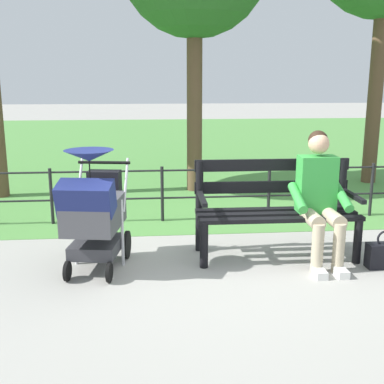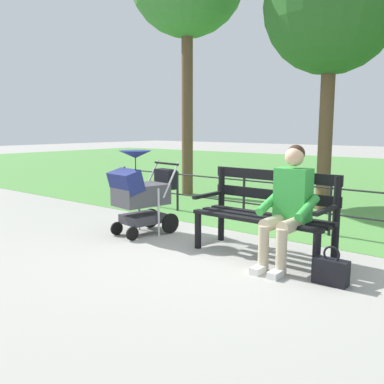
# 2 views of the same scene
# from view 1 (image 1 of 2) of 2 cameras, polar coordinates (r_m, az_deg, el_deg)

# --- Properties ---
(ground_plane) EXTENTS (60.00, 60.00, 0.00)m
(ground_plane) POSITION_cam_1_polar(r_m,az_deg,el_deg) (4.96, 5.02, -7.77)
(ground_plane) COLOR #9E9B93
(grass_lawn) EXTENTS (40.00, 16.00, 0.01)m
(grass_lawn) POSITION_cam_1_polar(r_m,az_deg,el_deg) (13.50, -1.55, 5.67)
(grass_lawn) COLOR #518E42
(grass_lawn) RESTS_ON ground
(park_bench) EXTENTS (1.61, 0.62, 0.96)m
(park_bench) POSITION_cam_1_polar(r_m,az_deg,el_deg) (4.99, 9.65, -1.42)
(park_bench) COLOR black
(park_bench) RESTS_ON ground
(person_on_bench) EXTENTS (0.53, 0.74, 1.28)m
(person_on_bench) POSITION_cam_1_polar(r_m,az_deg,el_deg) (4.86, 14.66, -0.23)
(person_on_bench) COLOR tan
(person_on_bench) RESTS_ON ground
(stroller) EXTENTS (0.63, 0.95, 1.15)m
(stroller) POSITION_cam_1_polar(r_m,az_deg,el_deg) (4.58, -11.37, -1.94)
(stroller) COLOR black
(stroller) RESTS_ON ground
(handbag) EXTENTS (0.32, 0.14, 0.37)m
(handbag) POSITION_cam_1_polar(r_m,az_deg,el_deg) (5.02, 21.44, -6.83)
(handbag) COLOR black
(handbag) RESTS_ON ground
(park_fence) EXTENTS (6.83, 0.04, 0.70)m
(park_fence) POSITION_cam_1_polar(r_m,az_deg,el_deg) (6.16, 2.83, 0.49)
(park_fence) COLOR black
(park_fence) RESTS_ON ground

